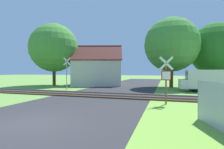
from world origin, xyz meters
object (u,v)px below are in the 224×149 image
Objects in this scene: house at (98,72)px; mail_truck at (207,80)px; tree_left at (54,48)px; crossing_sign_far at (67,71)px; stop_sign_near at (166,77)px; tree_far at (216,49)px; tree_right at (171,45)px.

house is 1.71× the size of mail_truck.
tree_left reaches higher than mail_truck.
crossing_sign_far is at bearing 97.41° from mail_truck.
crossing_sign_far is 7.89m from tree_left.
tree_left reaches higher than house.
tree_left is at bearing -42.16° from stop_sign_near.
mail_truck is (13.76, -4.74, -0.79)m from house.
tree_far is at bearing -121.74° from stop_sign_near.
house is at bearing -173.20° from tree_far.
tree_left reaches higher than tree_right.
crossing_sign_far is at bearing -149.25° from tree_right.
tree_far is at bearing 11.32° from tree_left.
tree_far is 8.05m from mail_truck.
tree_right reaches higher than tree_far.
tree_left is at bearing -173.32° from house.
tree_left is 20.19m from mail_truck.
crossing_sign_far is 14.73m from mail_truck.
house reaches higher than stop_sign_near.
tree_right is at bearing -101.61° from stop_sign_near.
mail_truck is (3.95, 8.15, -0.48)m from stop_sign_near.
crossing_sign_far is 0.72× the size of mail_truck.
stop_sign_near is 19.17m from tree_left.
mail_truck is (-2.40, -6.67, -3.81)m from tree_far.
tree_left is 1.80× the size of mail_truck.
tree_far is at bearing -22.83° from mail_truck.
tree_right is 1.79× the size of mail_truck.
tree_right is at bearing 36.61° from mail_truck.
house is 0.96× the size of tree_right.
mail_truck is at bearing -6.59° from tree_left.
mail_truck is at bearing 11.40° from crossing_sign_far.
crossing_sign_far is 7.44m from house.
tree_left is (-16.31, -1.72, 0.01)m from tree_right.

